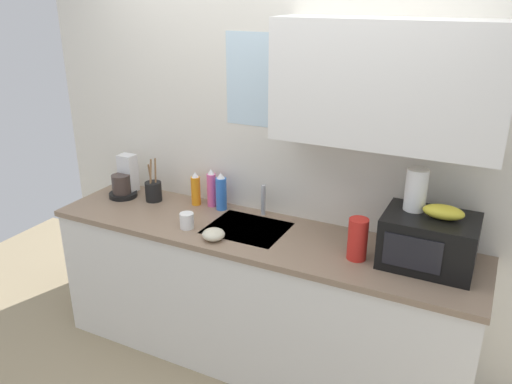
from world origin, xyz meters
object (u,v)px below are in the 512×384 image
(microwave, at_px, (429,241))
(small_bowl, at_px, (214,234))
(banana_bunch, at_px, (444,212))
(coffee_maker, at_px, (125,181))
(dish_soap_bottle_orange, at_px, (196,189))
(utensil_crock, at_px, (153,191))
(paper_towel_roll, at_px, (416,190))
(cereal_canister, at_px, (358,239))
(dish_soap_bottle_pink, at_px, (212,189))
(dish_soap_bottle_blue, at_px, (221,192))
(mug_white, at_px, (187,221))

(microwave, relative_size, small_bowl, 3.54)
(banana_bunch, xyz_separation_m, coffee_maker, (-2.07, 0.06, -0.20))
(dish_soap_bottle_orange, relative_size, utensil_crock, 0.76)
(paper_towel_roll, height_order, cereal_canister, paper_towel_roll)
(coffee_maker, bearing_deg, cereal_canister, -5.40)
(dish_soap_bottle_pink, bearing_deg, paper_towel_roll, -5.21)
(paper_towel_roll, bearing_deg, dish_soap_bottle_orange, 176.26)
(microwave, height_order, coffee_maker, coffee_maker)
(dish_soap_bottle_blue, distance_m, dish_soap_bottle_pink, 0.09)
(dish_soap_bottle_pink, relative_size, mug_white, 2.68)
(dish_soap_bottle_blue, relative_size, small_bowl, 1.90)
(banana_bunch, height_order, dish_soap_bottle_blue, banana_bunch)
(paper_towel_roll, xyz_separation_m, dish_soap_bottle_blue, (-1.21, 0.10, -0.26))
(utensil_crock, bearing_deg, dish_soap_bottle_orange, 13.83)
(dish_soap_bottle_pink, distance_m, utensil_crock, 0.41)
(microwave, height_order, cereal_canister, microwave)
(microwave, bearing_deg, dish_soap_bottle_orange, 174.54)
(banana_bunch, height_order, dish_soap_bottle_pink, banana_bunch)
(dish_soap_bottle_pink, bearing_deg, small_bowl, -57.76)
(paper_towel_roll, relative_size, coffee_maker, 0.79)
(banana_bunch, distance_m, small_bowl, 1.23)
(dish_soap_bottle_blue, bearing_deg, cereal_canister, -14.41)
(banana_bunch, distance_m, mug_white, 1.43)
(dish_soap_bottle_pink, distance_m, dish_soap_bottle_orange, 0.11)
(dish_soap_bottle_blue, height_order, small_bowl, dish_soap_bottle_blue)
(microwave, xyz_separation_m, banana_bunch, (0.05, 0.00, 0.17))
(cereal_canister, bearing_deg, small_bowl, -169.21)
(small_bowl, bearing_deg, microwave, 12.44)
(paper_towel_roll, bearing_deg, mug_white, -169.11)
(mug_white, relative_size, utensil_crock, 0.32)
(coffee_maker, height_order, dish_soap_bottle_orange, coffee_maker)
(banana_bunch, relative_size, small_bowl, 1.54)
(paper_towel_roll, distance_m, coffee_maker, 1.94)
(dish_soap_bottle_orange, height_order, cereal_canister, cereal_canister)
(coffee_maker, bearing_deg, small_bowl, -19.12)
(microwave, bearing_deg, utensil_crock, 177.71)
(dish_soap_bottle_orange, bearing_deg, coffee_maker, -170.94)
(cereal_canister, relative_size, utensil_crock, 0.77)
(paper_towel_roll, xyz_separation_m, mug_white, (-1.25, -0.24, -0.33))
(microwave, xyz_separation_m, mug_white, (-1.35, -0.19, -0.09))
(microwave, relative_size, coffee_maker, 1.64)
(dish_soap_bottle_blue, xyz_separation_m, dish_soap_bottle_pink, (-0.08, 0.02, 0.00))
(microwave, distance_m, dish_soap_bottle_pink, 1.40)
(microwave, distance_m, mug_white, 1.36)
(banana_bunch, distance_m, utensil_crock, 1.85)
(dish_soap_bottle_blue, distance_m, mug_white, 0.35)
(dish_soap_bottle_blue, bearing_deg, utensil_crock, -170.67)
(microwave, height_order, mug_white, microwave)
(dish_soap_bottle_pink, relative_size, dish_soap_bottle_orange, 1.13)
(dish_soap_bottle_pink, xyz_separation_m, mug_white, (0.04, -0.36, -0.07))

